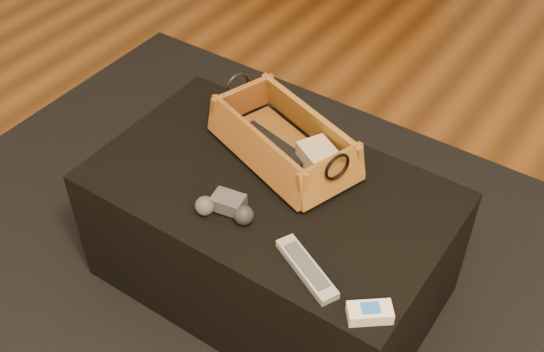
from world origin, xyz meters
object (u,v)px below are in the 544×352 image
Objects in this scene: game_controller at (226,207)px; cream_gadget at (370,313)px; tv_remote at (274,146)px; ottoman at (270,236)px; wicker_basket at (284,141)px; silver_remote at (307,268)px.

game_controller is 0.48m from cream_gadget.
ottoman is at bearing -47.32° from tv_remote.
cream_gadget is at bearing -9.31° from game_controller.
wicker_basket is 2.34× the size of silver_remote.
tv_remote is 0.48× the size of wicker_basket.
tv_remote is 0.45m from silver_remote.
cream_gadget is (0.48, -0.36, -0.04)m from wicker_basket.
wicker_basket is 0.28m from game_controller.
tv_remote reaches higher than ottoman.
wicker_basket is at bearing 30.87° from tv_remote.
ottoman is 0.39m from silver_remote.
game_controller is at bearing -88.76° from wicker_basket.
game_controller reaches higher than tv_remote.
wicker_basket is 0.44m from silver_remote.
game_controller is 1.52× the size of cream_gadget.
ottoman is 4.15× the size of tv_remote.
cream_gadget reaches higher than ottoman.
game_controller is at bearing 170.97° from silver_remote.
game_controller is 0.79× the size of silver_remote.
cream_gadget is (0.44, -0.24, 0.23)m from ottoman.
wicker_basket reaches higher than game_controller.
wicker_basket is at bearing 142.85° from cream_gadget.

